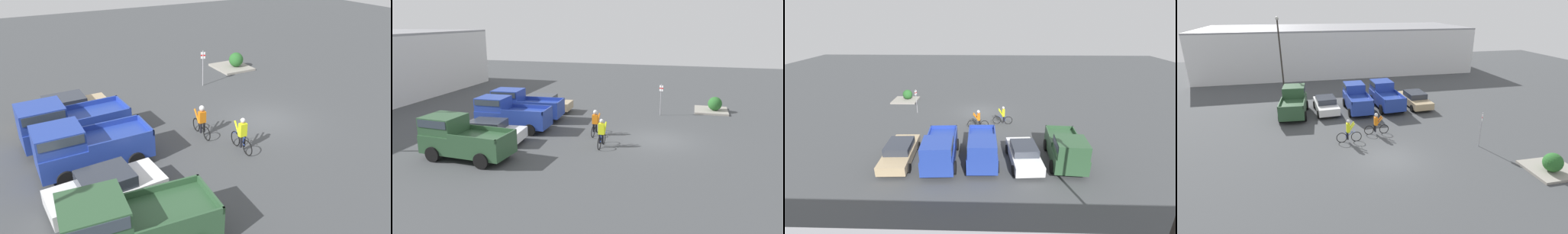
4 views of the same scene
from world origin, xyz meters
The scene contains 11 objects.
ground_plane centered at (0.00, 0.00, 0.00)m, with size 80.00×80.00×0.00m, color #424447.
pickup_truck_0 centered at (-5.96, 9.96, 1.17)m, with size 2.51×4.93×2.28m.
sedan_0 centered at (-3.19, 9.89, 0.70)m, with size 2.23×4.45×1.38m.
pickup_truck_1 centered at (-0.40, 9.97, 1.14)m, with size 2.23×4.88×2.23m.
pickup_truck_2 centered at (2.38, 10.25, 1.16)m, with size 2.47×5.18×2.24m.
sedan_1 centered at (5.21, 9.78, 0.69)m, with size 2.16×4.79×1.36m.
cyclist_0 centered at (0.06, 4.05, 0.85)m, with size 1.88×0.46×1.68m.
cyclist_1 centered at (-2.15, 3.10, 0.83)m, with size 1.80×0.46×1.71m.
fire_lane_sign centered at (6.44, 0.44, 1.48)m, with size 0.15×0.28×2.46m.
curb_island centered at (8.81, -3.45, 0.07)m, with size 2.78×2.58×0.15m, color gray.
shrub centered at (8.60, -3.70, 0.70)m, with size 1.10×1.10×1.10m.
Camera 2 is at (-22.88, -1.78, 7.29)m, focal length 35.00 mm.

